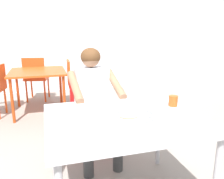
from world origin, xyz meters
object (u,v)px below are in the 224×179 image
Objects in this scene: drinking_cup at (173,101)px; chair_foreground at (89,107)px; thali_tray at (135,115)px; chair_red_right at (75,81)px; table_foreground at (125,125)px; table_background_red at (38,75)px; diner_foreground at (94,95)px; chair_red_far at (36,76)px.

drinking_cup is 1.03m from chair_foreground.
thali_tray is 2.46m from chair_red_right.
thali_tray is at bearing -80.06° from chair_foreground.
table_foreground is 2.51m from table_background_red.
diner_foreground reaches higher than chair_foreground.
diner_foreground is 1.38× the size of chair_red_right.
thali_tray is 3.39× the size of drinking_cup.
drinking_cup reaches higher than thali_tray.
chair_foreground is (-0.58, 0.82, -0.27)m from drinking_cup.
table_foreground is at bearing -76.74° from chair_red_far.
diner_foreground is at bearing -87.15° from chair_foreground.
thali_tray is (0.07, -0.02, 0.08)m from table_foreground.
diner_foreground is at bearing -90.70° from chair_red_right.
chair_red_right is 0.94m from chair_red_far.
table_background_red is (-0.58, 1.71, -0.08)m from diner_foreground.
diner_foreground is 1.72m from chair_red_right.
table_foreground is 1.34× the size of chair_red_far.
chair_red_far is (-0.66, 0.67, -0.00)m from chair_red_right.
chair_foreground is 0.31m from diner_foreground.
diner_foreground reaches higher than table_background_red.
chair_foreground is at bearing -68.88° from table_background_red.
drinking_cup is 2.57m from table_background_red.
diner_foreground reaches higher than chair_red_right.
table_background_red is 1.05× the size of chair_red_far.
table_foreground is at bearing -83.24° from diner_foreground.
chair_red_far is at bearing 103.26° from table_foreground.
drinking_cup reaches higher than table_background_red.
table_foreground is at bearing -84.17° from chair_foreground.
thali_tray is 0.35× the size of chair_foreground.
chair_foreground is at bearing -91.24° from chair_red_right.
table_foreground is at bearing -165.48° from drinking_cup.
drinking_cup is 0.10× the size of chair_foreground.
chair_red_far reaches higher than chair_red_right.
chair_red_right is (-0.14, 2.45, -0.24)m from thali_tray.
drinking_cup is 2.38m from chair_red_right.
diner_foreground is (-0.56, 0.59, -0.07)m from drinking_cup.
chair_foreground is 1.01× the size of chair_red_far.
diner_foreground is at bearing 133.72° from drinking_cup.
chair_red_far is at bearing 106.39° from chair_foreground.
table_foreground is 0.97× the size of diner_foreground.
chair_foreground is (-0.17, 0.96, -0.24)m from thali_tray.
chair_foreground reaches higher than drinking_cup.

